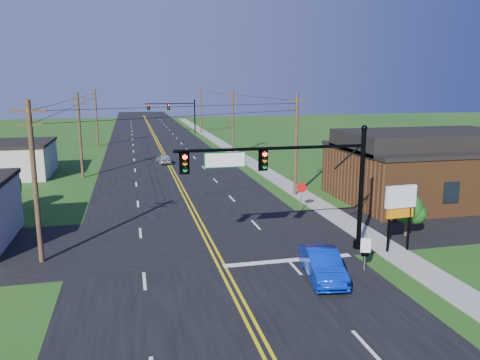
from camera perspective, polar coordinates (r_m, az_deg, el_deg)
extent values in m
plane|color=#1F4E16|center=(19.75, 1.34, -18.06)|extent=(260.00, 260.00, 0.00)
cube|color=black|center=(67.46, -9.42, 3.08)|extent=(16.00, 220.00, 0.04)
cube|color=black|center=(30.53, -4.38, -7.09)|extent=(70.00, 10.00, 0.04)
cube|color=gray|center=(59.33, 1.44, 2.11)|extent=(2.00, 160.00, 0.08)
cylinder|color=black|center=(28.58, 14.53, -1.28)|extent=(0.28, 0.28, 7.20)
cylinder|color=black|center=(29.48, 14.20, -7.64)|extent=(0.60, 0.60, 0.50)
sphere|color=black|center=(28.01, 14.92, 6.13)|extent=(0.36, 0.36, 0.36)
cylinder|color=black|center=(26.00, 4.01, 3.88)|extent=(11.00, 0.18, 0.18)
cube|color=#04541A|center=(25.42, -1.83, 2.47)|extent=(2.30, 0.06, 0.85)
cylinder|color=black|center=(97.69, -5.54, 7.87)|extent=(0.28, 0.28, 7.20)
cylinder|color=black|center=(97.96, -5.50, 5.91)|extent=(0.60, 0.60, 0.50)
sphere|color=black|center=(97.53, -5.58, 10.04)|extent=(0.36, 0.36, 0.36)
cylinder|color=black|center=(97.03, -8.53, 9.19)|extent=(10.00, 0.18, 0.18)
cube|color=#04541A|center=(96.83, -10.43, 8.80)|extent=(2.30, 0.06, 0.85)
cube|color=brown|center=(42.99, 21.53, 0.60)|extent=(14.00, 11.00, 4.40)
cube|color=black|center=(42.64, 21.77, 3.70)|extent=(14.20, 11.20, 0.30)
cylinder|color=#322317|center=(27.60, -23.71, -0.42)|extent=(0.28, 0.28, 9.00)
cube|color=#322317|center=(27.13, -24.38, 7.66)|extent=(1.80, 0.12, 0.12)
cube|color=#322317|center=(27.18, -24.26, 6.19)|extent=(1.40, 0.12, 0.12)
cylinder|color=#322317|center=(52.13, -18.92, 5.13)|extent=(0.28, 0.28, 9.00)
cube|color=#322317|center=(51.88, -19.20, 9.41)|extent=(1.80, 0.12, 0.12)
cube|color=#322317|center=(51.90, -19.15, 8.64)|extent=(1.40, 0.12, 0.12)
cylinder|color=#322317|center=(78.95, -17.09, 7.21)|extent=(0.28, 0.28, 9.00)
cube|color=#322317|center=(78.79, -17.26, 10.04)|extent=(1.80, 0.12, 0.12)
cube|color=#322317|center=(78.80, -17.23, 9.53)|extent=(1.40, 0.12, 0.12)
cylinder|color=#322317|center=(41.46, 6.85, 4.17)|extent=(0.28, 0.28, 9.00)
cube|color=#322317|center=(41.15, 6.98, 9.57)|extent=(1.80, 0.12, 0.12)
cube|color=#322317|center=(41.17, 6.96, 8.59)|extent=(1.40, 0.12, 0.12)
cylinder|color=#322317|center=(66.35, -0.89, 6.99)|extent=(0.28, 0.28, 9.00)
cube|color=#322317|center=(66.16, -0.90, 10.36)|extent=(1.80, 0.12, 0.12)
cube|color=#322317|center=(66.17, -0.90, 9.75)|extent=(1.40, 0.12, 0.12)
cylinder|color=#322317|center=(95.81, -4.78, 8.35)|extent=(0.28, 0.28, 9.00)
cube|color=#322317|center=(95.67, -4.82, 10.68)|extent=(1.80, 0.12, 0.12)
cube|color=#322317|center=(95.68, -4.82, 10.26)|extent=(1.40, 0.12, 0.12)
cylinder|color=#322317|center=(48.04, 12.08, 0.69)|extent=(0.24, 0.24, 1.85)
sphere|color=#0E3B10|center=(47.76, 12.16, 2.66)|extent=(3.00, 3.00, 3.00)
cylinder|color=#322317|center=(32.65, 19.62, -5.33)|extent=(0.24, 0.24, 1.32)
sphere|color=#0E3B10|center=(32.33, 19.76, -3.29)|extent=(2.00, 2.00, 2.00)
cylinder|color=#322317|center=(40.79, -26.57, -2.43)|extent=(0.24, 0.24, 1.54)
sphere|color=#0E3B10|center=(40.51, -26.75, -0.51)|extent=(2.40, 2.40, 2.40)
imported|color=#082BB2|center=(24.50, 10.04, -10.20)|extent=(2.31, 4.77, 1.51)
imported|color=#B9B9BE|center=(59.56, -9.27, 2.56)|extent=(1.87, 3.76, 1.23)
cylinder|color=slate|center=(25.95, 15.00, -8.46)|extent=(0.09, 0.09, 2.11)
cube|color=white|center=(25.72, 15.11, -7.18)|extent=(0.50, 0.21, 0.29)
cube|color=white|center=(25.85, 15.06, -7.98)|extent=(0.50, 0.21, 0.53)
cube|color=black|center=(25.97, 15.02, -8.78)|extent=(0.41, 0.18, 0.21)
cylinder|color=slate|center=(37.02, 7.48, -2.13)|extent=(0.09, 0.09, 2.14)
cylinder|color=#A00C09|center=(36.81, 7.53, -0.91)|extent=(0.77, 0.33, 0.82)
cylinder|color=black|center=(28.74, 17.73, -4.76)|extent=(0.17, 0.17, 3.93)
cylinder|color=black|center=(29.42, 19.93, -4.53)|extent=(0.17, 0.17, 3.93)
cube|color=silver|center=(28.73, 19.03, -1.93)|extent=(1.98, 0.44, 1.31)
cube|color=#CC720C|center=(28.96, 18.90, -3.82)|extent=(1.76, 0.39, 0.55)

